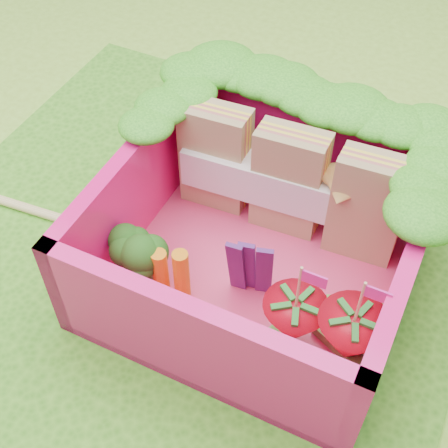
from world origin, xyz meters
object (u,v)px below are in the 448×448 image
at_px(sandwich_stack, 290,182).
at_px(broccoli, 138,252).
at_px(strawberry_right, 349,339).
at_px(bento_box, 262,234).
at_px(strawberry_left, 293,323).

relative_size(sandwich_stack, broccoli, 3.11).
bearing_deg(sandwich_stack, strawberry_right, -49.58).
xyz_separation_m(bento_box, broccoli, (-0.45, -0.28, -0.05)).
height_order(strawberry_left, strawberry_right, strawberry_right).
bearing_deg(sandwich_stack, bento_box, -91.22).
bearing_deg(strawberry_right, strawberry_left, -174.87).
distance_m(broccoli, strawberry_right, 0.95).
bearing_deg(sandwich_stack, broccoli, -128.12).
bearing_deg(strawberry_left, broccoli, 178.77).
bearing_deg(bento_box, broccoli, -147.82).
height_order(broccoli, strawberry_left, strawberry_left).
distance_m(bento_box, strawberry_left, 0.42).
bearing_deg(broccoli, bento_box, 32.18).
xyz_separation_m(bento_box, strawberry_right, (0.50, -0.28, -0.08)).
xyz_separation_m(bento_box, sandwich_stack, (0.01, 0.30, 0.05)).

